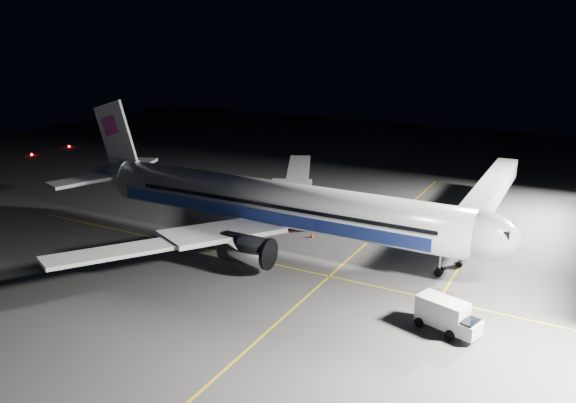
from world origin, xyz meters
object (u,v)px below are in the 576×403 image
(airliner, at_px, (269,203))
(service_truck, at_px, (447,315))
(baggage_tug, at_px, (261,197))
(safety_cone_a, at_px, (312,235))
(jet_bridge, at_px, (486,196))
(safety_cone_b, at_px, (360,218))
(safety_cone_c, at_px, (287,230))

(airliner, height_order, service_truck, airliner)
(baggage_tug, xyz_separation_m, safety_cone_a, (14.08, -10.42, -0.36))
(jet_bridge, relative_size, safety_cone_b, 52.36)
(airliner, height_order, safety_cone_c, airliner)
(baggage_tug, relative_size, safety_cone_b, 3.59)
(safety_cone_a, bearing_deg, airliner, -135.54)
(jet_bridge, bearing_deg, safety_cone_b, -163.66)
(safety_cone_b, bearing_deg, service_truck, -54.11)
(airliner, bearing_deg, baggage_tug, 124.73)
(airliner, bearing_deg, jet_bridge, 38.04)
(safety_cone_b, relative_size, safety_cone_c, 0.97)
(baggage_tug, distance_m, safety_cone_b, 17.11)
(service_truck, distance_m, safety_cone_b, 30.81)
(safety_cone_b, bearing_deg, baggage_tug, 176.46)
(service_truck, height_order, safety_cone_c, service_truck)
(airliner, distance_m, baggage_tug, 18.11)
(service_truck, bearing_deg, safety_cone_c, 165.10)
(service_truck, xyz_separation_m, baggage_tug, (-35.13, 26.00, -0.87))
(baggage_tug, height_order, safety_cone_c, baggage_tug)
(service_truck, relative_size, safety_cone_a, 9.10)
(airliner, relative_size, safety_cone_a, 91.67)
(safety_cone_a, height_order, safety_cone_b, safety_cone_a)
(jet_bridge, relative_size, safety_cone_c, 50.74)
(airliner, xyz_separation_m, safety_cone_c, (0.38, 4.00, -4.82))
(jet_bridge, distance_m, service_truck, 29.86)
(jet_bridge, bearing_deg, safety_cone_c, -148.23)
(airliner, bearing_deg, safety_cone_b, 62.10)
(safety_cone_b, bearing_deg, safety_cone_c, -125.56)
(airliner, bearing_deg, safety_cone_c, 84.59)
(baggage_tug, xyz_separation_m, safety_cone_b, (17.08, -1.06, -0.37))
(baggage_tug, bearing_deg, jet_bridge, 18.00)
(jet_bridge, xyz_separation_m, safety_cone_b, (-16.00, -4.69, -4.25))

